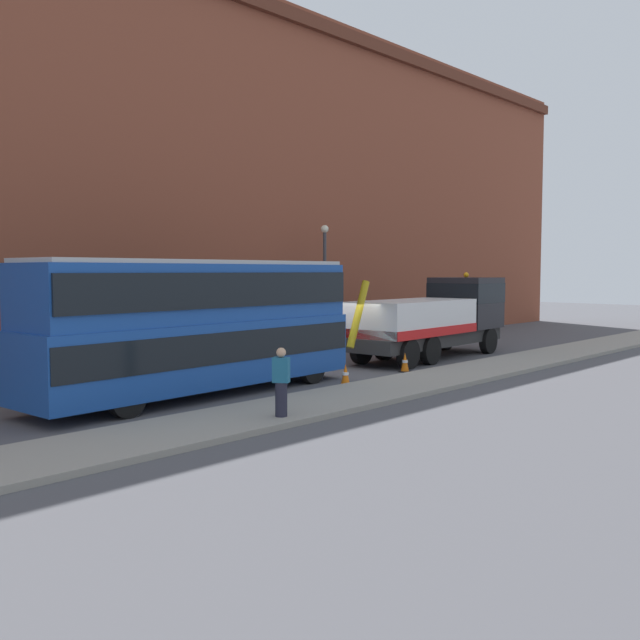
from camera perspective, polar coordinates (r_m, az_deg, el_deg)
The scene contains 9 objects.
ground_plane at distance 26.29m, azimuth 1.08°, elevation -4.16°, with size 120.00×120.00×0.00m, color #4C4C51.
near_kerb at distance 23.72m, azimuth 8.71°, elevation -4.91°, with size 60.00×2.80×0.15m, color gray.
building_facade at distance 31.16m, azimuth -8.31°, elevation 11.97°, with size 60.00×1.50×16.00m.
recovery_tow_truck at distance 30.61m, azimuth 9.32°, elevation 0.26°, with size 10.19×3.03×3.67m.
double_decker_bus at distance 21.21m, azimuth -9.79°, elevation -0.12°, with size 11.13×3.04×4.06m.
pedestrian_onlooker at distance 17.35m, azimuth -3.17°, elevation -5.12°, with size 0.43×0.48×1.71m.
traffic_cone_near_bus at distance 22.94m, azimuth 2.08°, elevation -4.50°, with size 0.36×0.36×0.72m.
traffic_cone_midway at distance 26.16m, azimuth 6.92°, elevation -3.47°, with size 0.36×0.36×0.72m.
street_lamp at distance 32.32m, azimuth 0.38°, elevation 3.55°, with size 0.36×0.36×5.83m.
Camera 1 is at (-19.43, -17.30, 3.75)m, focal length 39.39 mm.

